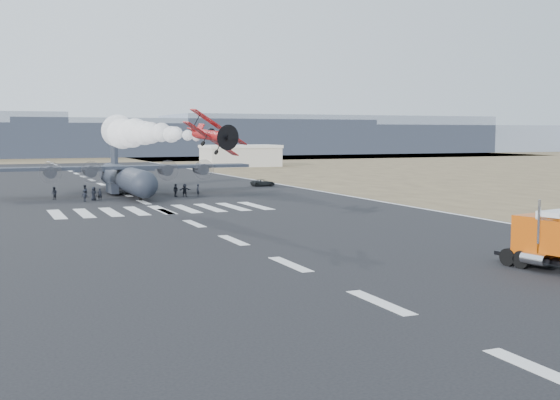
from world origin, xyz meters
TOP-DOWN VIEW (x-y plane):
  - ground at (0.00, 0.00)m, footprint 500.00×500.00m
  - scrub_far at (0.00, 230.00)m, footprint 500.00×80.00m
  - runway_markings at (0.00, 60.00)m, footprint 60.00×260.00m
  - ridge_seg_d at (0.00, 260.00)m, footprint 150.00×50.00m
  - ridge_seg_e at (65.00, 260.00)m, footprint 150.00×50.00m
  - ridge_seg_f at (130.00, 260.00)m, footprint 150.00×50.00m
  - ridge_seg_g at (195.00, 260.00)m, footprint 150.00×50.00m
  - hangar_right at (46.00, 150.00)m, footprint 20.50×12.50m
  - semi_truck at (15.41, 2.96)m, footprint 4.28×9.13m
  - aerobatic_biplane at (-0.62, 27.75)m, footprint 5.59×5.71m
  - smoke_trail at (-3.66, 49.63)m, footprint 5.66×26.34m
  - transport_aircraft at (0.18, 73.37)m, footprint 36.65×30.22m
  - support_vehicle at (25.02, 80.31)m, footprint 4.23×1.97m
  - crew_a at (9.05, 65.57)m, footprint 0.66×0.75m
  - crew_b at (-6.28, 69.96)m, footprint 0.62×0.92m
  - crew_c at (-7.07, 63.81)m, footprint 1.14×1.09m
  - crew_d at (5.90, 66.02)m, footprint 0.87×1.22m
  - crew_e at (-5.74, 65.12)m, footprint 1.05×1.04m
  - crew_f at (7.19, 65.86)m, footprint 1.75×0.62m
  - crew_g at (-4.92, 65.09)m, footprint 0.68×0.61m
  - crew_h at (-10.57, 68.22)m, footprint 0.95×1.01m

SIDE VIEW (x-z plane):
  - ground at x=0.00m, z-range 0.00..0.00m
  - scrub_far at x=0.00m, z-range 0.00..0.00m
  - runway_markings at x=0.00m, z-range 0.00..0.01m
  - support_vehicle at x=25.02m, z-range 0.00..1.17m
  - crew_g at x=-4.92m, z-range 0.00..1.62m
  - crew_c at x=-7.07m, z-range 0.00..1.67m
  - crew_h at x=-10.57m, z-range 0.00..1.78m
  - crew_a at x=9.05m, z-range 0.00..1.79m
  - crew_b at x=-6.28m, z-range 0.00..1.79m
  - crew_f at x=7.19m, z-range 0.00..1.87m
  - crew_e at x=-5.74m, z-range 0.00..1.88m
  - crew_d at x=5.90m, z-range 0.00..1.89m
  - semi_truck at x=15.41m, z-range -0.04..3.98m
  - transport_aircraft at x=0.18m, z-range -2.57..8.05m
  - hangar_right at x=46.00m, z-range 0.06..5.96m
  - ridge_seg_d at x=0.00m, z-range 0.00..13.00m
  - ridge_seg_g at x=195.00m, z-range 0.00..13.00m
  - ridge_seg_e at x=65.00m, z-range 0.00..15.00m
  - ridge_seg_f at x=130.00m, z-range 0.00..17.00m
  - aerobatic_biplane at x=-0.62m, z-range 6.83..11.16m
  - smoke_trail at x=-3.66m, z-range 7.20..11.14m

